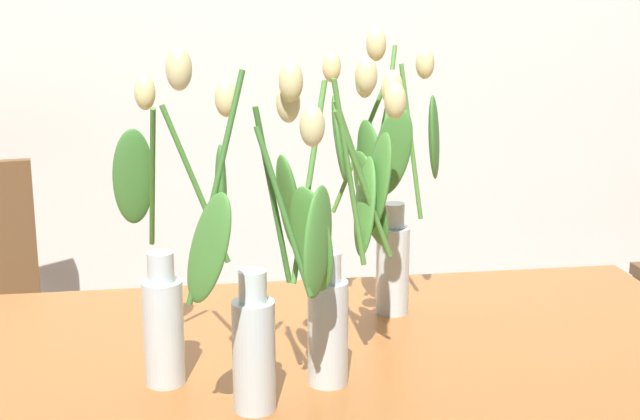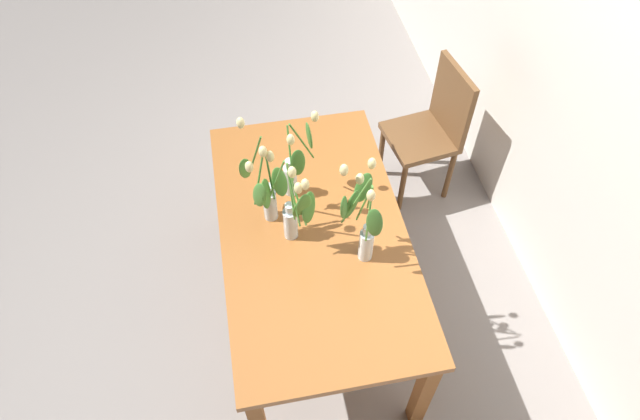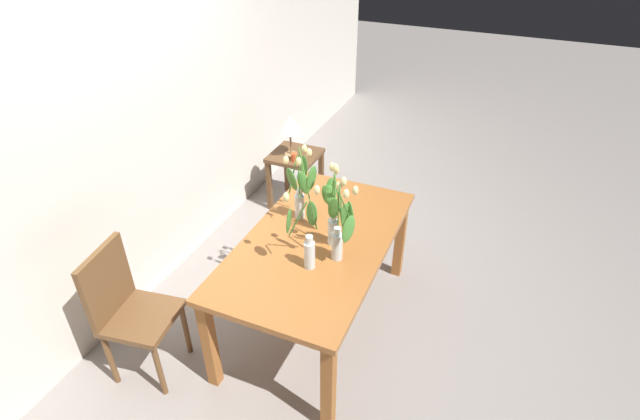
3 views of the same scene
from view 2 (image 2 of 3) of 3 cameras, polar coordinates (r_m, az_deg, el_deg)
The scene contains 8 objects.
ground_plane at distance 3.32m, azimuth -0.61°, elevation -9.63°, with size 18.00×18.00×0.00m, color gray.
room_wall_rear at distance 2.75m, azimuth 28.95°, elevation 10.09°, with size 9.00×0.10×2.70m, color silver.
dining_table at distance 2.77m, azimuth -0.72°, elevation -3.16°, with size 1.60×0.90×0.74m.
tulip_vase_0 at distance 2.59m, azimuth -5.62°, elevation 1.86°, with size 0.25×0.23×0.58m.
tulip_vase_1 at distance 2.49m, azimuth -2.93°, elevation -0.03°, with size 0.22×0.25×0.55m.
tulip_vase_2 at distance 2.71m, azimuth -2.65°, elevation 4.29°, with size 0.21×0.18×0.51m.
tulip_vase_3 at distance 2.43m, azimuth 4.44°, elevation -1.32°, with size 0.25×0.19×0.58m.
dining_chair at distance 3.57m, azimuth 11.54°, elevation 8.47°, with size 0.46×0.46×0.93m.
Camera 2 is at (1.57, -0.26, 2.91)m, focal length 31.03 mm.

